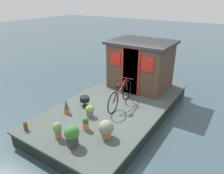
{
  "coord_description": "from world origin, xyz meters",
  "views": [
    {
      "loc": [
        -5.38,
        -3.38,
        3.86
      ],
      "look_at": [
        -0.2,
        0.0,
        1.16
      ],
      "focal_mm": 33.85,
      "sensor_mm": 36.0,
      "label": 1
    }
  ],
  "objects_px": {
    "potted_plant_lavender": "(57,130)",
    "potted_plant_rosemary": "(66,107)",
    "charcoal_grill": "(85,99)",
    "potted_plant_succulent": "(86,123)",
    "houseboat_cabin": "(141,64)",
    "potted_plant_sage": "(72,135)",
    "mooring_bollard": "(25,126)",
    "potted_plant_geranium": "(90,111)",
    "potted_plant_basil": "(106,129)",
    "bicycle": "(120,95)"
  },
  "relations": [
    {
      "from": "potted_plant_lavender",
      "to": "potted_plant_rosemary",
      "type": "height_order",
      "value": "potted_plant_rosemary"
    },
    {
      "from": "potted_plant_lavender",
      "to": "potted_plant_rosemary",
      "type": "bearing_deg",
      "value": 34.21
    },
    {
      "from": "charcoal_grill",
      "to": "potted_plant_succulent",
      "type": "bearing_deg",
      "value": -139.1
    },
    {
      "from": "houseboat_cabin",
      "to": "charcoal_grill",
      "type": "distance_m",
      "value": 2.73
    },
    {
      "from": "potted_plant_succulent",
      "to": "potted_plant_sage",
      "type": "relative_size",
      "value": 0.67
    },
    {
      "from": "potted_plant_succulent",
      "to": "mooring_bollard",
      "type": "bearing_deg",
      "value": 124.16
    },
    {
      "from": "potted_plant_geranium",
      "to": "potted_plant_lavender",
      "type": "height_order",
      "value": "potted_plant_lavender"
    },
    {
      "from": "charcoal_grill",
      "to": "mooring_bollard",
      "type": "bearing_deg",
      "value": 166.44
    },
    {
      "from": "potted_plant_basil",
      "to": "mooring_bollard",
      "type": "distance_m",
      "value": 2.23
    },
    {
      "from": "bicycle",
      "to": "potted_plant_basil",
      "type": "xyz_separation_m",
      "value": [
        -1.66,
        -0.57,
        -0.13
      ]
    },
    {
      "from": "bicycle",
      "to": "charcoal_grill",
      "type": "relative_size",
      "value": 5.29
    },
    {
      "from": "potted_plant_basil",
      "to": "potted_plant_sage",
      "type": "bearing_deg",
      "value": 144.75
    },
    {
      "from": "potted_plant_lavender",
      "to": "charcoal_grill",
      "type": "distance_m",
      "value": 1.8
    },
    {
      "from": "mooring_bollard",
      "to": "potted_plant_lavender",
      "type": "bearing_deg",
      "value": -76.9
    },
    {
      "from": "potted_plant_lavender",
      "to": "potted_plant_succulent",
      "type": "xyz_separation_m",
      "value": [
        0.69,
        -0.35,
        -0.06
      ]
    },
    {
      "from": "houseboat_cabin",
      "to": "potted_plant_succulent",
      "type": "distance_m",
      "value": 3.62
    },
    {
      "from": "potted_plant_sage",
      "to": "potted_plant_rosemary",
      "type": "xyz_separation_m",
      "value": [
        1.04,
        1.21,
        -0.07
      ]
    },
    {
      "from": "potted_plant_rosemary",
      "to": "mooring_bollard",
      "type": "relative_size",
      "value": 1.84
    },
    {
      "from": "potted_plant_succulent",
      "to": "mooring_bollard",
      "type": "height_order",
      "value": "potted_plant_succulent"
    },
    {
      "from": "houseboat_cabin",
      "to": "potted_plant_basil",
      "type": "bearing_deg",
      "value": -167.54
    },
    {
      "from": "potted_plant_rosemary",
      "to": "potted_plant_geranium",
      "type": "bearing_deg",
      "value": -70.12
    },
    {
      "from": "bicycle",
      "to": "potted_plant_succulent",
      "type": "xyz_separation_m",
      "value": [
        -1.68,
        0.09,
        -0.2
      ]
    },
    {
      "from": "potted_plant_lavender",
      "to": "houseboat_cabin",
      "type": "bearing_deg",
      "value": -3.2
    },
    {
      "from": "potted_plant_lavender",
      "to": "potted_plant_basil",
      "type": "distance_m",
      "value": 1.24
    },
    {
      "from": "houseboat_cabin",
      "to": "potted_plant_sage",
      "type": "height_order",
      "value": "houseboat_cabin"
    },
    {
      "from": "houseboat_cabin",
      "to": "potted_plant_lavender",
      "type": "bearing_deg",
      "value": 176.8
    },
    {
      "from": "potted_plant_geranium",
      "to": "houseboat_cabin",
      "type": "bearing_deg",
      "value": -4.31
    },
    {
      "from": "bicycle",
      "to": "potted_plant_lavender",
      "type": "bearing_deg",
      "value": 169.38
    },
    {
      "from": "potted_plant_geranium",
      "to": "potted_plant_sage",
      "type": "height_order",
      "value": "potted_plant_sage"
    },
    {
      "from": "potted_plant_geranium",
      "to": "potted_plant_succulent",
      "type": "bearing_deg",
      "value": -150.59
    },
    {
      "from": "bicycle",
      "to": "potted_plant_rosemary",
      "type": "height_order",
      "value": "bicycle"
    },
    {
      "from": "houseboat_cabin",
      "to": "potted_plant_geranium",
      "type": "xyz_separation_m",
      "value": [
        -2.95,
        0.22,
        -0.73
      ]
    },
    {
      "from": "potted_plant_rosemary",
      "to": "charcoal_grill",
      "type": "xyz_separation_m",
      "value": [
        0.68,
        -0.16,
        0.01
      ]
    },
    {
      "from": "houseboat_cabin",
      "to": "potted_plant_geranium",
      "type": "height_order",
      "value": "houseboat_cabin"
    },
    {
      "from": "bicycle",
      "to": "potted_plant_basil",
      "type": "height_order",
      "value": "bicycle"
    },
    {
      "from": "houseboat_cabin",
      "to": "bicycle",
      "type": "bearing_deg",
      "value": -173.65
    },
    {
      "from": "houseboat_cabin",
      "to": "charcoal_grill",
      "type": "bearing_deg",
      "value": 162.96
    },
    {
      "from": "potted_plant_basil",
      "to": "houseboat_cabin",
      "type": "bearing_deg",
      "value": 12.46
    },
    {
      "from": "houseboat_cabin",
      "to": "bicycle",
      "type": "relative_size",
      "value": 1.33
    },
    {
      "from": "potted_plant_lavender",
      "to": "potted_plant_succulent",
      "type": "height_order",
      "value": "potted_plant_lavender"
    },
    {
      "from": "potted_plant_rosemary",
      "to": "potted_plant_lavender",
      "type": "bearing_deg",
      "value": -145.79
    },
    {
      "from": "bicycle",
      "to": "potted_plant_lavender",
      "type": "height_order",
      "value": "bicycle"
    },
    {
      "from": "bicycle",
      "to": "potted_plant_lavender",
      "type": "relative_size",
      "value": 3.81
    },
    {
      "from": "houseboat_cabin",
      "to": "mooring_bollard",
      "type": "xyz_separation_m",
      "value": [
        -4.47,
        1.24,
        -0.79
      ]
    },
    {
      "from": "potted_plant_geranium",
      "to": "potted_plant_rosemary",
      "type": "height_order",
      "value": "potted_plant_rosemary"
    },
    {
      "from": "potted_plant_succulent",
      "to": "charcoal_grill",
      "type": "xyz_separation_m",
      "value": [
        1.03,
        0.89,
        0.04
      ]
    },
    {
      "from": "bicycle",
      "to": "potted_plant_lavender",
      "type": "distance_m",
      "value": 2.42
    },
    {
      "from": "mooring_bollard",
      "to": "potted_plant_geranium",
      "type": "bearing_deg",
      "value": -33.84
    },
    {
      "from": "potted_plant_rosemary",
      "to": "potted_plant_sage",
      "type": "bearing_deg",
      "value": -130.67
    },
    {
      "from": "houseboat_cabin",
      "to": "potted_plant_basil",
      "type": "distance_m",
      "value": 3.67
    }
  ]
}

